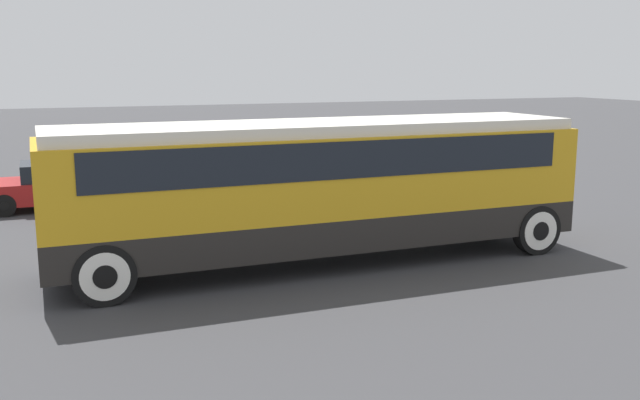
% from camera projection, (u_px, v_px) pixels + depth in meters
% --- Properties ---
extents(ground_plane, '(120.00, 120.00, 0.00)m').
position_uv_depth(ground_plane, '(320.00, 262.00, 14.81)').
color(ground_plane, '#38383A').
extents(tour_bus, '(10.87, 2.63, 2.90)m').
position_uv_depth(tour_bus, '(324.00, 178.00, 14.52)').
color(tour_bus, black).
rests_on(tour_bus, ground_plane).
extents(parked_car_near, '(4.40, 1.93, 1.31)m').
position_uv_depth(parked_car_near, '(69.00, 184.00, 20.49)').
color(parked_car_near, maroon).
rests_on(parked_car_near, ground_plane).
extents(parked_car_mid, '(4.43, 1.96, 1.39)m').
position_uv_depth(parked_car_mid, '(241.00, 176.00, 21.83)').
color(parked_car_mid, black).
rests_on(parked_car_mid, ground_plane).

